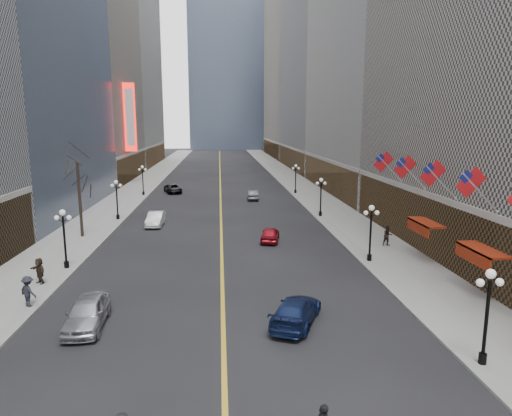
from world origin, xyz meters
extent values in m
cube|color=gray|center=(14.00, 70.00, 0.07)|extent=(6.00, 230.00, 0.15)
cube|color=gray|center=(-14.00, 70.00, 0.07)|extent=(6.00, 230.00, 0.15)
cube|color=gold|center=(0.00, 80.00, 0.01)|extent=(0.25, 200.00, 0.02)
cube|color=brown|center=(18.40, 29.00, 2.60)|extent=(2.80, 41.00, 5.00)
cube|color=brown|center=(18.40, 68.00, 2.60)|extent=(2.80, 35.00, 5.00)
cube|color=#9B9B9E|center=(30.00, 106.00, 24.00)|extent=(26.00, 40.00, 48.00)
cube|color=brown|center=(18.40, 106.00, 2.60)|extent=(2.80, 39.00, 5.00)
cube|color=#AEA390|center=(30.00, 149.00, 31.00)|extent=(26.00, 46.00, 62.00)
cube|color=brown|center=(18.40, 149.00, 2.60)|extent=(2.80, 45.00, 5.00)
cube|color=#AEA390|center=(-30.00, 87.00, 25.00)|extent=(26.00, 30.00, 50.00)
cube|color=brown|center=(-18.40, 87.00, 2.60)|extent=(2.80, 29.00, 5.00)
cube|color=silver|center=(-30.00, 121.00, 36.00)|extent=(26.00, 38.00, 72.00)
cube|color=brown|center=(-18.40, 121.00, 2.60)|extent=(2.80, 37.00, 5.00)
cylinder|color=black|center=(11.80, 14.00, 0.40)|extent=(0.36, 0.36, 0.50)
cylinder|color=black|center=(11.80, 14.00, 2.15)|extent=(0.16, 0.16, 4.00)
sphere|color=white|center=(11.80, 14.00, 4.45)|extent=(0.44, 0.44, 0.44)
sphere|color=white|center=(11.35, 14.00, 4.05)|extent=(0.36, 0.36, 0.36)
sphere|color=white|center=(12.25, 14.00, 4.05)|extent=(0.36, 0.36, 0.36)
cylinder|color=black|center=(11.80, 30.00, 0.40)|extent=(0.36, 0.36, 0.50)
cylinder|color=black|center=(11.80, 30.00, 2.15)|extent=(0.16, 0.16, 4.00)
sphere|color=white|center=(11.80, 30.00, 4.45)|extent=(0.44, 0.44, 0.44)
sphere|color=white|center=(11.35, 30.00, 4.05)|extent=(0.36, 0.36, 0.36)
sphere|color=white|center=(12.25, 30.00, 4.05)|extent=(0.36, 0.36, 0.36)
cylinder|color=black|center=(11.80, 48.00, 0.40)|extent=(0.36, 0.36, 0.50)
cylinder|color=black|center=(11.80, 48.00, 2.15)|extent=(0.16, 0.16, 4.00)
sphere|color=white|center=(11.80, 48.00, 4.45)|extent=(0.44, 0.44, 0.44)
sphere|color=white|center=(11.35, 48.00, 4.05)|extent=(0.36, 0.36, 0.36)
sphere|color=white|center=(12.25, 48.00, 4.05)|extent=(0.36, 0.36, 0.36)
cylinder|color=black|center=(11.80, 66.00, 0.40)|extent=(0.36, 0.36, 0.50)
cylinder|color=black|center=(11.80, 66.00, 2.15)|extent=(0.16, 0.16, 4.00)
sphere|color=white|center=(11.80, 66.00, 4.45)|extent=(0.44, 0.44, 0.44)
sphere|color=white|center=(11.35, 66.00, 4.05)|extent=(0.36, 0.36, 0.36)
sphere|color=white|center=(12.25, 66.00, 4.05)|extent=(0.36, 0.36, 0.36)
cylinder|color=black|center=(-11.80, 30.00, 0.40)|extent=(0.36, 0.36, 0.50)
cylinder|color=black|center=(-11.80, 30.00, 2.15)|extent=(0.16, 0.16, 4.00)
sphere|color=white|center=(-11.80, 30.00, 4.45)|extent=(0.44, 0.44, 0.44)
sphere|color=white|center=(-12.25, 30.00, 4.05)|extent=(0.36, 0.36, 0.36)
sphere|color=white|center=(-11.35, 30.00, 4.05)|extent=(0.36, 0.36, 0.36)
cylinder|color=black|center=(-11.80, 48.00, 0.40)|extent=(0.36, 0.36, 0.50)
cylinder|color=black|center=(-11.80, 48.00, 2.15)|extent=(0.16, 0.16, 4.00)
sphere|color=white|center=(-11.80, 48.00, 4.45)|extent=(0.44, 0.44, 0.44)
sphere|color=white|center=(-12.25, 48.00, 4.05)|extent=(0.36, 0.36, 0.36)
sphere|color=white|center=(-11.35, 48.00, 4.05)|extent=(0.36, 0.36, 0.36)
cylinder|color=black|center=(-11.80, 66.00, 0.40)|extent=(0.36, 0.36, 0.50)
cylinder|color=black|center=(-11.80, 66.00, 2.15)|extent=(0.16, 0.16, 4.00)
sphere|color=white|center=(-11.80, 66.00, 4.45)|extent=(0.44, 0.44, 0.44)
sphere|color=white|center=(-12.25, 66.00, 4.05)|extent=(0.36, 0.36, 0.36)
sphere|color=white|center=(-11.35, 66.00, 4.05)|extent=(0.36, 0.36, 0.36)
cylinder|color=#B2B2B7|center=(15.80, 22.00, 6.80)|extent=(2.49, 0.12, 2.49)
cube|color=red|center=(15.15, 22.00, 7.45)|extent=(1.94, 0.04, 1.94)
cube|color=navy|center=(14.80, 22.00, 7.80)|extent=(0.88, 0.06, 0.88)
cylinder|color=#B2B2B7|center=(15.80, 27.00, 6.80)|extent=(2.49, 0.12, 2.49)
cube|color=red|center=(15.15, 27.00, 7.45)|extent=(1.94, 0.04, 1.94)
cube|color=navy|center=(14.80, 27.00, 7.80)|extent=(0.88, 0.06, 0.88)
cylinder|color=#B2B2B7|center=(15.80, 32.00, 6.80)|extent=(2.49, 0.12, 2.49)
cube|color=red|center=(15.15, 32.00, 7.45)|extent=(1.94, 0.04, 1.94)
cube|color=navy|center=(14.80, 32.00, 7.80)|extent=(0.88, 0.06, 0.88)
cylinder|color=#B2B2B7|center=(15.80, 37.00, 6.80)|extent=(2.49, 0.12, 2.49)
cube|color=red|center=(15.15, 37.00, 7.45)|extent=(1.94, 0.04, 1.94)
cube|color=navy|center=(14.80, 37.00, 7.80)|extent=(0.88, 0.06, 0.88)
cube|color=maroon|center=(16.30, 22.00, 3.20)|extent=(1.40, 4.00, 0.15)
cube|color=maroon|center=(15.65, 22.00, 2.80)|extent=(0.10, 4.00, 0.90)
cube|color=maroon|center=(16.30, 30.00, 3.20)|extent=(1.40, 4.00, 0.15)
cube|color=maroon|center=(15.65, 30.00, 2.80)|extent=(0.10, 4.00, 0.90)
cube|color=red|center=(-15.90, 80.00, 12.00)|extent=(2.00, 0.50, 12.00)
cube|color=white|center=(-15.85, 80.00, 12.00)|extent=(1.40, 0.55, 10.00)
cylinder|color=#2D231C|center=(-13.50, 40.00, 3.75)|extent=(0.28, 0.28, 7.20)
imported|color=#B1B2B9|center=(-7.39, 19.70, 0.82)|extent=(2.17, 4.92, 1.65)
imported|color=silver|center=(-7.08, 44.83, 0.75)|extent=(1.73, 4.61, 1.50)
imported|color=black|center=(-7.56, 68.62, 0.68)|extent=(3.54, 5.35, 1.37)
imported|color=#14204B|center=(4.04, 19.21, 0.74)|extent=(3.94, 5.50, 1.48)
imported|color=maroon|center=(4.59, 37.20, 0.69)|extent=(2.36, 4.28, 1.38)
imported|color=#484E4F|center=(4.72, 61.17, 0.70)|extent=(1.65, 4.31, 1.40)
imported|color=black|center=(14.84, 34.20, 1.08)|extent=(0.93, 0.54, 1.87)
imported|color=#212129|center=(-11.60, 22.54, 1.09)|extent=(1.30, 1.07, 1.88)
imported|color=#2C2418|center=(-12.49, 26.63, 1.05)|extent=(1.56, 1.49, 1.81)
camera|label=1|loc=(-0.07, -4.33, 10.99)|focal=32.00mm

